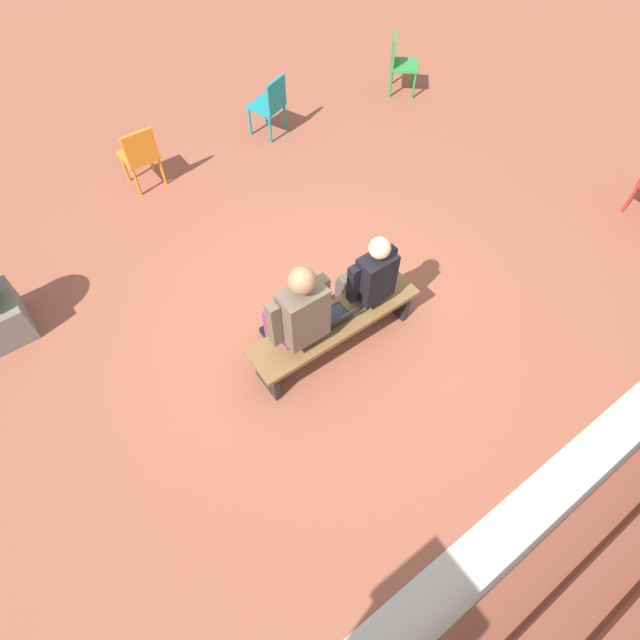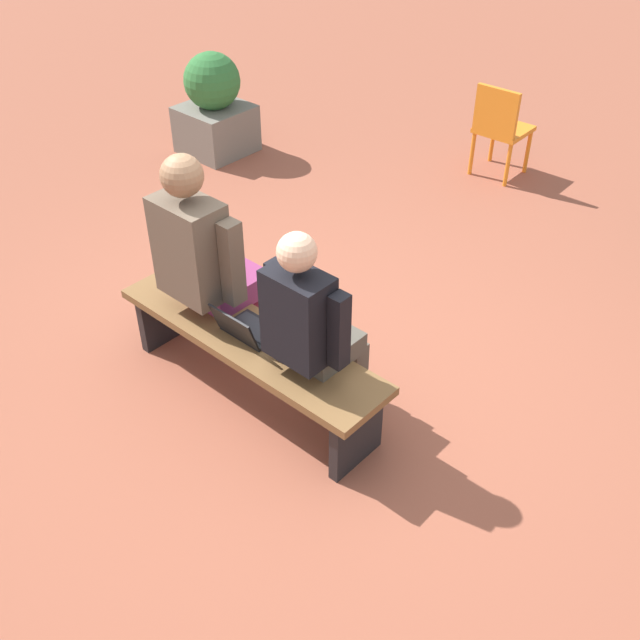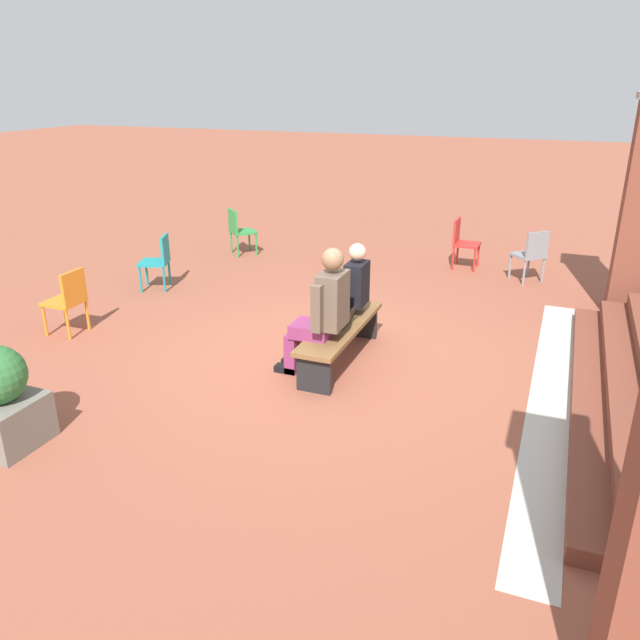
{
  "view_description": "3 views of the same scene",
  "coord_description": "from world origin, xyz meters",
  "px_view_note": "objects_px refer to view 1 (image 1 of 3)",
  "views": [
    {
      "loc": [
        1.82,
        2.41,
        4.31
      ],
      "look_at": [
        0.38,
        0.41,
        0.92
      ],
      "focal_mm": 28.0,
      "sensor_mm": 36.0,
      "label": 1
    },
    {
      "loc": [
        -2.45,
        2.41,
        3.08
      ],
      "look_at": [
        -0.37,
        0.09,
        0.7
      ],
      "focal_mm": 42.0,
      "sensor_mm": 36.0,
      "label": 2
    },
    {
      "loc": [
        6.21,
        2.41,
        3.05
      ],
      "look_at": [
        0.28,
        0.05,
        0.57
      ],
      "focal_mm": 35.0,
      "sensor_mm": 36.0,
      "label": 3
    }
  ],
  "objects_px": {
    "person_adult": "(297,314)",
    "laptop": "(336,318)",
    "plastic_chair_by_pillar": "(400,61)",
    "plastic_chair_mid_courtyard": "(270,103)",
    "bench": "(335,325)",
    "person_student": "(368,279)",
    "plastic_chair_near_bench_right": "(140,154)"
  },
  "relations": [
    {
      "from": "plastic_chair_near_bench_right",
      "to": "plastic_chair_by_pillar",
      "type": "relative_size",
      "value": 1.0
    },
    {
      "from": "person_adult",
      "to": "plastic_chair_near_bench_right",
      "type": "relative_size",
      "value": 1.72
    },
    {
      "from": "bench",
      "to": "plastic_chair_near_bench_right",
      "type": "bearing_deg",
      "value": -82.42
    },
    {
      "from": "plastic_chair_mid_courtyard",
      "to": "person_student",
      "type": "bearing_deg",
      "value": 72.82
    },
    {
      "from": "bench",
      "to": "person_student",
      "type": "height_order",
      "value": "person_student"
    },
    {
      "from": "plastic_chair_mid_courtyard",
      "to": "plastic_chair_near_bench_right",
      "type": "xyz_separation_m",
      "value": [
        1.95,
        0.03,
        0.0
      ]
    },
    {
      "from": "plastic_chair_mid_courtyard",
      "to": "person_adult",
      "type": "bearing_deg",
      "value": 61.3
    },
    {
      "from": "bench",
      "to": "plastic_chair_near_bench_right",
      "type": "distance_m",
      "value": 3.5
    },
    {
      "from": "person_student",
      "to": "plastic_chair_mid_courtyard",
      "type": "bearing_deg",
      "value": -107.18
    },
    {
      "from": "laptop",
      "to": "person_student",
      "type": "bearing_deg",
      "value": -169.97
    },
    {
      "from": "person_adult",
      "to": "plastic_chair_mid_courtyard",
      "type": "distance_m",
      "value": 3.91
    },
    {
      "from": "person_adult",
      "to": "plastic_chair_near_bench_right",
      "type": "bearing_deg",
      "value": -88.7
    },
    {
      "from": "bench",
      "to": "plastic_chair_by_pillar",
      "type": "xyz_separation_m",
      "value": [
        -3.72,
        -3.32,
        0.13
      ]
    },
    {
      "from": "plastic_chair_by_pillar",
      "to": "plastic_chair_mid_courtyard",
      "type": "bearing_deg",
      "value": -4.44
    },
    {
      "from": "person_student",
      "to": "person_adult",
      "type": "distance_m",
      "value": 0.82
    },
    {
      "from": "person_student",
      "to": "person_adult",
      "type": "bearing_deg",
      "value": -0.59
    },
    {
      "from": "plastic_chair_near_bench_right",
      "to": "plastic_chair_by_pillar",
      "type": "distance_m",
      "value": 4.19
    },
    {
      "from": "bench",
      "to": "person_student",
      "type": "distance_m",
      "value": 0.55
    },
    {
      "from": "plastic_chair_near_bench_right",
      "to": "laptop",
      "type": "bearing_deg",
      "value": 97.47
    },
    {
      "from": "laptop",
      "to": "plastic_chair_mid_courtyard",
      "type": "bearing_deg",
      "value": -113.08
    },
    {
      "from": "laptop",
      "to": "plastic_chair_by_pillar",
      "type": "relative_size",
      "value": 0.38
    },
    {
      "from": "person_student",
      "to": "plastic_chair_near_bench_right",
      "type": "height_order",
      "value": "person_student"
    },
    {
      "from": "bench",
      "to": "plastic_chair_by_pillar",
      "type": "height_order",
      "value": "plastic_chair_by_pillar"
    },
    {
      "from": "plastic_chair_mid_courtyard",
      "to": "plastic_chair_near_bench_right",
      "type": "height_order",
      "value": "same"
    },
    {
      "from": "person_student",
      "to": "laptop",
      "type": "xyz_separation_m",
      "value": [
        0.43,
        0.08,
        -0.2
      ]
    },
    {
      "from": "laptop",
      "to": "person_adult",
      "type": "bearing_deg",
      "value": -12.67
    },
    {
      "from": "bench",
      "to": "person_adult",
      "type": "relative_size",
      "value": 1.25
    },
    {
      "from": "bench",
      "to": "person_adult",
      "type": "distance_m",
      "value": 0.56
    },
    {
      "from": "laptop",
      "to": "plastic_chair_by_pillar",
      "type": "bearing_deg",
      "value": -138.18
    },
    {
      "from": "person_adult",
      "to": "plastic_chair_near_bench_right",
      "type": "xyz_separation_m",
      "value": [
        0.08,
        -3.4,
        -0.28
      ]
    },
    {
      "from": "laptop",
      "to": "plastic_chair_mid_courtyard",
      "type": "xyz_separation_m",
      "value": [
        -1.5,
        -3.51,
        -0.02
      ]
    },
    {
      "from": "person_adult",
      "to": "laptop",
      "type": "height_order",
      "value": "person_adult"
    }
  ]
}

